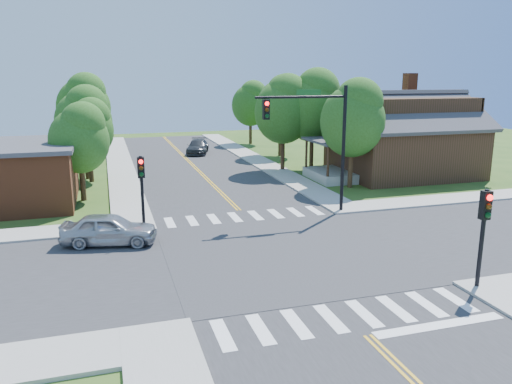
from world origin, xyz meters
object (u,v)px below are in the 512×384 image
object	(u,v)px
car_silver	(109,230)
car_dgrey	(198,147)
signal_pole_se	(484,220)
signal_pole_nw	(142,178)
house_ne	(403,133)
signal_mast_ne	(316,129)

from	to	relation	value
car_silver	car_dgrey	distance (m)	27.74
car_dgrey	signal_pole_se	bearing A→B (deg)	-67.35
car_dgrey	signal_pole_nw	bearing A→B (deg)	-90.43
signal_pole_nw	house_ne	world-z (taller)	house_ne
signal_pole_nw	car_silver	world-z (taller)	signal_pole_nw
signal_mast_ne	signal_pole_nw	size ratio (longest dim) A/B	1.89
signal_pole_se	house_ne	world-z (taller)	house_ne
house_ne	car_silver	size ratio (longest dim) A/B	2.82
house_ne	car_silver	distance (m)	25.01
house_ne	car_dgrey	distance (m)	20.69
signal_mast_ne	car_dgrey	bearing A→B (deg)	95.33
signal_pole_nw	car_dgrey	distance (m)	25.31
car_silver	car_dgrey	size ratio (longest dim) A/B	0.90
house_ne	car_dgrey	xyz separation A→B (m)	(-13.45, 15.50, -2.64)
house_ne	car_dgrey	world-z (taller)	house_ne
signal_mast_ne	house_ne	distance (m)	14.23
house_ne	car_silver	bearing A→B (deg)	-154.43
signal_mast_ne	car_silver	size ratio (longest dim) A/B	1.56
signal_mast_ne	house_ne	world-z (taller)	signal_mast_ne
signal_pole_se	house_ne	size ratio (longest dim) A/B	0.29
signal_mast_ne	signal_pole_se	bearing A→B (deg)	-81.44
car_silver	signal_pole_se	bearing A→B (deg)	-112.53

